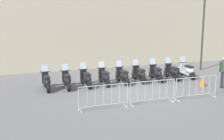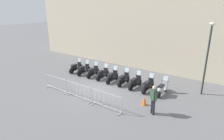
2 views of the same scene
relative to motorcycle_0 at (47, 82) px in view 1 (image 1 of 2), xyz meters
The scene contains 16 objects.
ground_plane 4.64m from the motorcycle_0, 28.35° to the right, with size 120.00×120.00×0.00m, color slate.
motorcycle_0 is the anchor object (origin of this frame).
motorcycle_1 1.06m from the motorcycle_0, ahead, with size 0.58×1.72×1.24m.
motorcycle_2 2.12m from the motorcycle_0, ahead, with size 0.56×1.72×1.24m.
motorcycle_3 3.18m from the motorcycle_0, ahead, with size 0.56×1.73×1.24m.
motorcycle_4 4.24m from the motorcycle_0, ahead, with size 0.56×1.72×1.24m.
motorcycle_5 5.30m from the motorcycle_0, ahead, with size 0.56×1.73×1.24m.
motorcycle_6 6.35m from the motorcycle_0, ahead, with size 0.61×1.72×1.24m.
motorcycle_7 7.41m from the motorcycle_0, ahead, with size 0.57×1.73×1.24m.
motorcycle_8 8.48m from the motorcycle_0, ahead, with size 0.56×1.73×1.24m.
barrier_segment_0 4.27m from the motorcycle_0, 67.88° to the right, with size 2.20×0.61×1.07m.
barrier_segment_1 5.69m from the motorcycle_0, 46.81° to the right, with size 2.20×0.61×1.07m.
barrier_segment_2 7.56m from the motorcycle_0, 35.11° to the right, with size 2.20×0.61×1.07m.
street_lamp 11.15m from the motorcycle_0, ahead, with size 0.36×0.36×4.93m.
officer_near_row_end 9.41m from the motorcycle_0, 21.42° to the right, with size 0.44×0.40×1.73m.
traffic_cone 8.41m from the motorcycle_0, 18.77° to the right, with size 0.32×0.32×0.55m, color orange.
Camera 1 is at (-7.10, -13.17, 4.33)m, focal length 48.48 mm.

